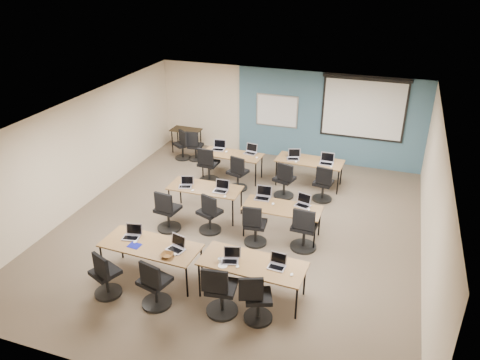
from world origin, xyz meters
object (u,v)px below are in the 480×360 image
at_px(laptop_1, 177,246).
at_px(spare_chair_a, 195,148).
at_px(training_table_mid_left, 205,189).
at_px(laptop_9, 251,151).
at_px(task_chair_11, 323,186).
at_px(utility_table, 186,132).
at_px(laptop_8, 219,147).
at_px(task_chair_8, 208,168).
at_px(task_chair_10, 284,183).
at_px(task_chair_1, 154,287).
at_px(task_chair_4, 167,214).
at_px(training_table_front_left, 151,247).
at_px(laptop_10, 294,156).
at_px(training_table_back_right, 310,162).
at_px(laptop_6, 263,195).
at_px(task_chair_6, 255,228).
at_px(laptop_3, 277,264).
at_px(laptop_7, 303,203).
at_px(spare_chair_b, 183,147).
at_px(laptop_0, 132,234).
at_px(training_table_back_left, 232,156).
at_px(task_chair_0, 105,278).
at_px(whiteboard, 277,111).
at_px(task_chair_9, 238,176).
at_px(training_table_front_right, 252,265).
at_px(task_chair_2, 220,294).
at_px(task_chair_3, 256,302).
at_px(laptop_4, 186,184).
at_px(training_table_mid_right, 282,209).
at_px(laptop_5, 221,188).
at_px(task_chair_5, 210,216).
at_px(projector_screen, 364,105).
at_px(laptop_11, 327,161).
at_px(laptop_2, 231,258).

xyz_separation_m(laptop_1, spare_chair_a, (-2.07, 5.44, -0.40)).
relative_size(training_table_mid_left, laptop_9, 5.27).
height_order(task_chair_11, utility_table, task_chair_11).
xyz_separation_m(laptop_8, task_chair_8, (-0.07, -0.63, -0.37)).
bearing_deg(task_chair_10, laptop_9, 158.93).
distance_m(task_chair_1, task_chair_4, 2.56).
distance_m(training_table_front_left, task_chair_10, 4.34).
distance_m(training_table_mid_left, laptop_10, 2.84).
relative_size(training_table_back_right, laptop_6, 5.13).
bearing_deg(task_chair_6, laptop_3, -66.24).
height_order(laptop_6, utility_table, laptop_6).
height_order(laptop_7, task_chair_8, task_chair_8).
height_order(laptop_1, laptop_6, laptop_6).
xyz_separation_m(laptop_8, spare_chair_b, (-1.41, 0.57, -0.40)).
relative_size(laptop_0, utility_table, 0.35).
distance_m(training_table_back_left, task_chair_0, 5.50).
xyz_separation_m(whiteboard, task_chair_1, (-0.22, -7.38, -1.03)).
bearing_deg(training_table_back_left, laptop_8, 160.55).
relative_size(task_chair_4, task_chair_9, 1.03).
relative_size(training_table_front_right, laptop_6, 5.54).
xyz_separation_m(laptop_1, task_chair_2, (1.10, -0.60, -0.36)).
bearing_deg(task_chair_3, laptop_0, 145.60).
bearing_deg(task_chair_9, training_table_front_right, -50.62).
xyz_separation_m(training_table_front_left, spare_chair_b, (-1.92, 5.44, -0.29)).
bearing_deg(task_chair_0, training_table_back_right, 88.54).
bearing_deg(spare_chair_b, laptop_10, 26.81).
bearing_deg(spare_chair_b, laptop_4, -27.79).
bearing_deg(training_table_back_right, spare_chair_a, 173.89).
relative_size(training_table_front_left, laptop_7, 5.98).
height_order(training_table_mid_right, task_chair_8, task_chair_8).
distance_m(training_table_back_right, task_chair_11, 0.97).
xyz_separation_m(task_chair_10, spare_chair_a, (-3.15, 1.47, -0.03)).
height_order(training_table_front_right, task_chair_2, task_chair_2).
bearing_deg(laptop_6, whiteboard, 97.28).
bearing_deg(task_chair_9, task_chair_4, -92.36).
distance_m(task_chair_1, laptop_7, 3.78).
bearing_deg(laptop_5, task_chair_5, -93.56).
relative_size(task_chair_3, utility_table, 1.07).
bearing_deg(task_chair_8, whiteboard, 63.72).
bearing_deg(laptop_1, laptop_3, 18.66).
xyz_separation_m(training_table_mid_left, utility_table, (-2.10, 3.45, -0.03)).
height_order(training_table_mid_right, spare_chair_a, spare_chair_a).
bearing_deg(task_chair_3, laptop_1, 140.99).
relative_size(projector_screen, task_chair_2, 2.30).
distance_m(training_table_front_left, training_table_mid_right, 3.00).
height_order(laptop_0, laptop_8, laptop_8).
relative_size(task_chair_2, laptop_8, 3.03).
bearing_deg(task_chair_5, laptop_11, 76.69).
bearing_deg(laptop_3, laptop_2, -168.70).
relative_size(training_table_mid_right, laptop_9, 5.17).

